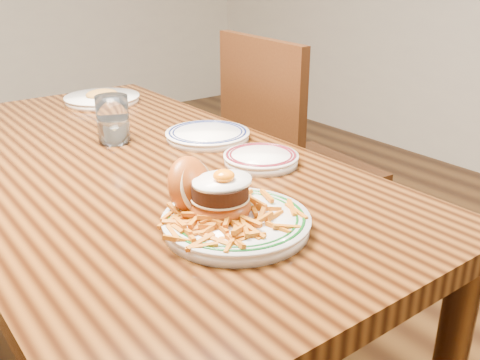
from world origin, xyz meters
TOP-DOWN VIEW (x-y plane):
  - table at (0.00, 0.00)m, footprint 0.85×1.60m
  - chair_right at (0.72, 0.17)m, footprint 0.49×0.49m
  - main_plate at (-0.01, -0.46)m, footprint 0.28×0.30m
  - side_plate at (0.26, -0.23)m, footprint 0.19×0.19m
  - rear_plate at (0.26, 0.01)m, footprint 0.24×0.24m
  - water_glass at (0.04, 0.15)m, footprint 0.09×0.09m
  - far_plate at (0.20, 0.59)m, footprint 0.26×0.26m

SIDE VIEW (x-z plane):
  - chair_right at x=0.72m, z-range 0.04..1.02m
  - table at x=0.00m, z-range 0.29..1.04m
  - rear_plate at x=0.26m, z-range 0.75..0.78m
  - far_plate at x=0.20m, z-range 0.74..0.79m
  - side_plate at x=0.26m, z-range 0.75..0.78m
  - main_plate at x=-0.01m, z-range 0.72..0.85m
  - water_glass at x=0.04m, z-range 0.74..0.87m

